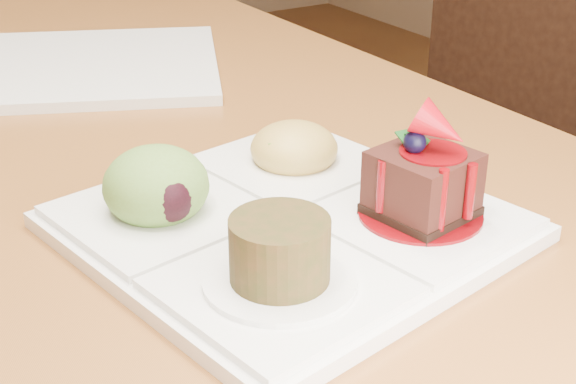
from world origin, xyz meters
TOP-DOWN VIEW (x-y plane):
  - chair_right at (0.84, 0.09)m, footprint 0.53×0.53m
  - sampler_plate at (0.16, -0.34)m, footprint 0.33×0.33m
  - second_plate at (0.17, 0.12)m, footprint 0.39×0.39m

SIDE VIEW (x-z plane):
  - chair_right at x=0.84m, z-range 0.07..1.13m
  - second_plate at x=0.17m, z-range 0.75..0.76m
  - sampler_plate at x=0.16m, z-range 0.72..0.83m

